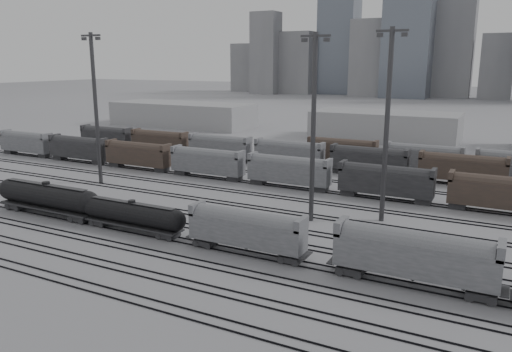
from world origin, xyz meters
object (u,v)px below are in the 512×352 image
at_px(tank_car_a, 47,197).
at_px(tank_car_b, 132,214).
at_px(light_mast_c, 313,124).
at_px(hopper_car_a, 246,228).
at_px(hopper_car_b, 415,253).

height_order(tank_car_a, tank_car_b, tank_car_a).
relative_size(tank_car_b, light_mast_c, 0.64).
distance_m(tank_car_a, hopper_car_a, 32.80).
relative_size(tank_car_b, hopper_car_a, 1.16).
distance_m(tank_car_a, hopper_car_b, 51.51).
bearing_deg(tank_car_a, light_mast_c, 23.33).
bearing_deg(hopper_car_a, tank_car_a, 180.00).
relative_size(tank_car_a, tank_car_b, 1.17).
distance_m(hopper_car_a, light_mast_c, 18.42).
xyz_separation_m(tank_car_b, light_mast_c, (19.02, 15.05, 11.18)).
bearing_deg(tank_car_b, hopper_car_b, 0.00).
xyz_separation_m(tank_car_a, hopper_car_a, (32.80, -0.00, 0.40)).
distance_m(tank_car_a, tank_car_b, 15.88).
xyz_separation_m(tank_car_a, hopper_car_b, (51.51, 0.00, 0.74)).
xyz_separation_m(tank_car_a, tank_car_b, (15.88, -0.00, -0.39)).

